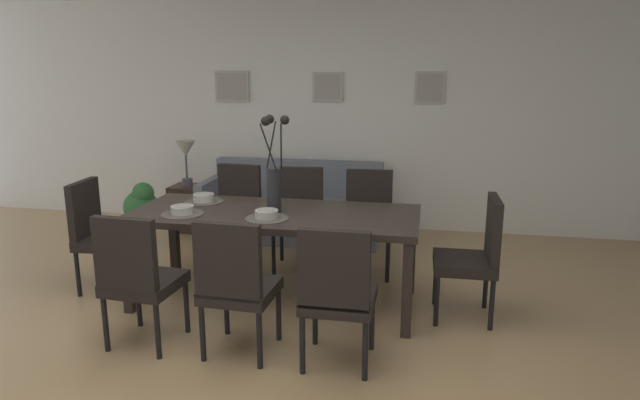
{
  "coord_description": "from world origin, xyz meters",
  "views": [
    {
      "loc": [
        1.19,
        -3.06,
        1.81
      ],
      "look_at": [
        0.34,
        1.28,
        0.76
      ],
      "focal_mm": 31.06,
      "sensor_mm": 36.0,
      "label": 1
    }
  ],
  "objects_px": {
    "dining_chair_head_west": "(99,230)",
    "table_lamp": "(186,153)",
    "centerpiece_vase": "(274,176)",
    "bowl_near_right": "(204,197)",
    "dining_chair_mid_right": "(368,217)",
    "sofa": "(293,211)",
    "bowl_far_left": "(267,213)",
    "potted_plant": "(142,210)",
    "bowl_near_left": "(182,209)",
    "framed_picture_left": "(232,86)",
    "framed_picture_right": "(430,88)",
    "dining_chair_far_left": "(236,281)",
    "dining_chair_near_right": "(236,209)",
    "dining_chair_far_right": "(299,213)",
    "dining_chair_head_east": "(476,252)",
    "dining_table": "(274,220)",
    "framed_picture_center": "(328,87)",
    "side_table": "(189,208)",
    "dining_chair_near_left": "(137,274)",
    "dining_chair_mid_left": "(337,290)"
  },
  "relations": [
    {
      "from": "dining_chair_near_right",
      "to": "potted_plant",
      "type": "bearing_deg",
      "value": 165.51
    },
    {
      "from": "dining_chair_head_west",
      "to": "dining_chair_head_east",
      "type": "relative_size",
      "value": 1.0
    },
    {
      "from": "dining_chair_mid_right",
      "to": "bowl_near_right",
      "type": "distance_m",
      "value": 1.47
    },
    {
      "from": "centerpiece_vase",
      "to": "sofa",
      "type": "distance_m",
      "value": 1.97
    },
    {
      "from": "dining_table",
      "to": "dining_chair_head_west",
      "type": "xyz_separation_m",
      "value": [
        -1.51,
        -0.0,
        -0.16
      ]
    },
    {
      "from": "dining_chair_head_west",
      "to": "table_lamp",
      "type": "relative_size",
      "value": 1.8
    },
    {
      "from": "dining_chair_near_right",
      "to": "framed_picture_center",
      "type": "relative_size",
      "value": 2.68
    },
    {
      "from": "dining_chair_mid_right",
      "to": "dining_chair_head_west",
      "type": "xyz_separation_m",
      "value": [
        -2.14,
        -0.85,
        0.0
      ]
    },
    {
      "from": "bowl_near_left",
      "to": "framed_picture_left",
      "type": "distance_m",
      "value": 2.66
    },
    {
      "from": "table_lamp",
      "to": "dining_chair_near_right",
      "type": "bearing_deg",
      "value": -44.87
    },
    {
      "from": "bowl_near_left",
      "to": "sofa",
      "type": "height_order",
      "value": "bowl_near_left"
    },
    {
      "from": "dining_chair_mid_right",
      "to": "side_table",
      "type": "xyz_separation_m",
      "value": [
        -2.15,
        0.92,
        -0.25
      ]
    },
    {
      "from": "dining_chair_far_right",
      "to": "dining_chair_head_east",
      "type": "bearing_deg",
      "value": -29.38
    },
    {
      "from": "framed_picture_right",
      "to": "potted_plant",
      "type": "height_order",
      "value": "framed_picture_right"
    },
    {
      "from": "centerpiece_vase",
      "to": "bowl_near_right",
      "type": "distance_m",
      "value": 0.73
    },
    {
      "from": "bowl_far_left",
      "to": "potted_plant",
      "type": "distance_m",
      "value": 2.29
    },
    {
      "from": "dining_chair_mid_left",
      "to": "framed_picture_right",
      "type": "distance_m",
      "value": 3.39
    },
    {
      "from": "side_table",
      "to": "table_lamp",
      "type": "height_order",
      "value": "table_lamp"
    },
    {
      "from": "dining_chair_mid_left",
      "to": "sofa",
      "type": "xyz_separation_m",
      "value": [
        -0.93,
        2.69,
        -0.23
      ]
    },
    {
      "from": "dining_chair_far_right",
      "to": "table_lamp",
      "type": "distance_m",
      "value": 1.8
    },
    {
      "from": "centerpiece_vase",
      "to": "framed_picture_right",
      "type": "distance_m",
      "value": 2.61
    },
    {
      "from": "dining_chair_far_right",
      "to": "bowl_far_left",
      "type": "relative_size",
      "value": 5.41
    },
    {
      "from": "bowl_near_left",
      "to": "bowl_far_left",
      "type": "bearing_deg",
      "value": 0.0
    },
    {
      "from": "dining_chair_far_right",
      "to": "sofa",
      "type": "height_order",
      "value": "dining_chair_far_right"
    },
    {
      "from": "dining_chair_far_right",
      "to": "centerpiece_vase",
      "type": "height_order",
      "value": "centerpiece_vase"
    },
    {
      "from": "dining_chair_head_east",
      "to": "framed_picture_left",
      "type": "xyz_separation_m",
      "value": [
        -2.64,
        2.27,
        1.1
      ]
    },
    {
      "from": "dining_chair_head_east",
      "to": "framed_picture_center",
      "type": "height_order",
      "value": "framed_picture_center"
    },
    {
      "from": "dining_chair_mid_left",
      "to": "sofa",
      "type": "bearing_deg",
      "value": 109.13
    },
    {
      "from": "dining_chair_mid_right",
      "to": "bowl_far_left",
      "type": "xyz_separation_m",
      "value": [
        -0.63,
        -1.05,
        0.27
      ]
    },
    {
      "from": "dining_chair_near_left",
      "to": "framed_picture_center",
      "type": "height_order",
      "value": "framed_picture_center"
    },
    {
      "from": "bowl_far_left",
      "to": "potted_plant",
      "type": "height_order",
      "value": "bowl_far_left"
    },
    {
      "from": "bowl_near_right",
      "to": "dining_chair_far_left",
      "type": "bearing_deg",
      "value": -58.97
    },
    {
      "from": "dining_chair_far_left",
      "to": "dining_chair_head_west",
      "type": "distance_m",
      "value": 1.73
    },
    {
      "from": "framed_picture_center",
      "to": "dining_chair_mid_right",
      "type": "bearing_deg",
      "value": -66.12
    },
    {
      "from": "dining_chair_near_left",
      "to": "dining_chair_mid_right",
      "type": "relative_size",
      "value": 1.0
    },
    {
      "from": "dining_chair_near_left",
      "to": "dining_chair_far_left",
      "type": "distance_m",
      "value": 0.67
    },
    {
      "from": "dining_chair_near_left",
      "to": "bowl_near_left",
      "type": "distance_m",
      "value": 0.72
    },
    {
      "from": "dining_chair_near_right",
      "to": "framed_picture_center",
      "type": "bearing_deg",
      "value": 65.5
    },
    {
      "from": "dining_chair_head_west",
      "to": "framed_picture_center",
      "type": "relative_size",
      "value": 2.68
    },
    {
      "from": "dining_chair_near_right",
      "to": "dining_chair_far_right",
      "type": "relative_size",
      "value": 1.0
    },
    {
      "from": "side_table",
      "to": "dining_chair_head_west",
      "type": "bearing_deg",
      "value": -89.53
    },
    {
      "from": "dining_chair_head_east",
      "to": "bowl_far_left",
      "type": "relative_size",
      "value": 5.41
    },
    {
      "from": "bowl_far_left",
      "to": "framed_picture_left",
      "type": "relative_size",
      "value": 0.42
    },
    {
      "from": "bowl_near_right",
      "to": "potted_plant",
      "type": "height_order",
      "value": "bowl_near_right"
    },
    {
      "from": "dining_chair_head_east",
      "to": "sofa",
      "type": "relative_size",
      "value": 0.48
    },
    {
      "from": "dining_chair_head_east",
      "to": "centerpiece_vase",
      "type": "xyz_separation_m",
      "value": [
        -1.51,
        -0.0,
        0.51
      ]
    },
    {
      "from": "dining_chair_near_left",
      "to": "framed_picture_left",
      "type": "bearing_deg",
      "value": 98.16
    },
    {
      "from": "table_lamp",
      "to": "dining_chair_mid_left",
      "type": "bearing_deg",
      "value": -50.98
    },
    {
      "from": "framed_picture_left",
      "to": "framed_picture_right",
      "type": "height_order",
      "value": "framed_picture_left"
    },
    {
      "from": "dining_chair_far_left",
      "to": "dining_chair_mid_right",
      "type": "relative_size",
      "value": 1.0
    }
  ]
}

